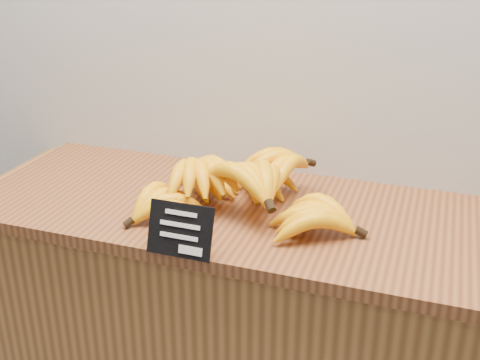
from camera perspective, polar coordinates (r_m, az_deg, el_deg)
name	(u,v)px	position (r m, az deg, el deg)	size (l,w,h in m)	color
counter_top	(247,212)	(1.47, 0.64, -3.02)	(1.36, 0.54, 0.03)	brown
chalkboard_sign	(180,230)	(1.25, -5.71, -4.77)	(0.14, 0.01, 0.11)	black
banana_pile	(242,187)	(1.42, 0.18, -0.64)	(0.58, 0.41, 0.13)	#FFB40A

